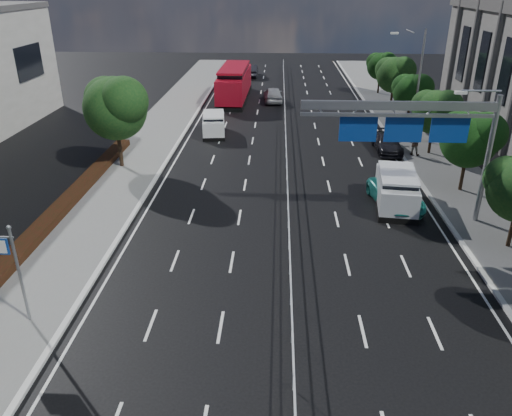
{
  "coord_description": "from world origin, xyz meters",
  "views": [
    {
      "loc": [
        -0.68,
        -15.9,
        12.58
      ],
      "look_at": [
        -1.67,
        6.14,
        2.4
      ],
      "focal_mm": 35.0,
      "sensor_mm": 36.0,
      "label": 1
    }
  ],
  "objects_px": {
    "near_car_silver": "(273,94)",
    "near_car_dark": "(251,70)",
    "toilet_sign": "(4,258)",
    "overhead_gantry": "(419,124)",
    "white_minivan": "(214,124)",
    "pedestrian_b": "(415,143)",
    "parked_car_dark": "(387,143)",
    "red_bus": "(234,82)",
    "parked_car_teal": "(396,195)",
    "silver_minivan": "(396,189)"
  },
  "relations": [
    {
      "from": "red_bus",
      "to": "parked_car_dark",
      "type": "bearing_deg",
      "value": -51.78
    },
    {
      "from": "red_bus",
      "to": "parked_car_dark",
      "type": "height_order",
      "value": "red_bus"
    },
    {
      "from": "overhead_gantry",
      "to": "near_car_silver",
      "type": "distance_m",
      "value": 31.2
    },
    {
      "from": "toilet_sign",
      "to": "near_car_silver",
      "type": "relative_size",
      "value": 0.9
    },
    {
      "from": "near_car_silver",
      "to": "pedestrian_b",
      "type": "relative_size",
      "value": 2.56
    },
    {
      "from": "near_car_silver",
      "to": "silver_minivan",
      "type": "height_order",
      "value": "silver_minivan"
    },
    {
      "from": "near_car_silver",
      "to": "parked_car_teal",
      "type": "relative_size",
      "value": 0.94
    },
    {
      "from": "near_car_silver",
      "to": "red_bus",
      "type": "bearing_deg",
      "value": -18.51
    },
    {
      "from": "toilet_sign",
      "to": "pedestrian_b",
      "type": "bearing_deg",
      "value": 45.87
    },
    {
      "from": "toilet_sign",
      "to": "white_minivan",
      "type": "relative_size",
      "value": 0.96
    },
    {
      "from": "silver_minivan",
      "to": "pedestrian_b",
      "type": "height_order",
      "value": "silver_minivan"
    },
    {
      "from": "overhead_gantry",
      "to": "white_minivan",
      "type": "bearing_deg",
      "value": 128.02
    },
    {
      "from": "red_bus",
      "to": "silver_minivan",
      "type": "xyz_separation_m",
      "value": [
        12.17,
        -28.9,
        -0.85
      ]
    },
    {
      "from": "near_car_dark",
      "to": "parked_car_teal",
      "type": "xyz_separation_m",
      "value": [
        11.03,
        -43.67,
        -0.1
      ]
    },
    {
      "from": "near_car_silver",
      "to": "near_car_dark",
      "type": "xyz_separation_m",
      "value": [
        -3.28,
        15.84,
        -0.01
      ]
    },
    {
      "from": "white_minivan",
      "to": "parked_car_teal",
      "type": "relative_size",
      "value": 0.88
    },
    {
      "from": "white_minivan",
      "to": "red_bus",
      "type": "bearing_deg",
      "value": 81.01
    },
    {
      "from": "overhead_gantry",
      "to": "parked_car_dark",
      "type": "bearing_deg",
      "value": 84.1
    },
    {
      "from": "parked_car_dark",
      "to": "pedestrian_b",
      "type": "bearing_deg",
      "value": -35.33
    },
    {
      "from": "parked_car_teal",
      "to": "parked_car_dark",
      "type": "distance_m",
      "value": 10.81
    },
    {
      "from": "near_car_silver",
      "to": "near_car_dark",
      "type": "distance_m",
      "value": 16.17
    },
    {
      "from": "near_car_dark",
      "to": "silver_minivan",
      "type": "xyz_separation_m",
      "value": [
        11.03,
        -43.61,
        0.25
      ]
    },
    {
      "from": "parked_car_dark",
      "to": "overhead_gantry",
      "type": "bearing_deg",
      "value": -97.08
    },
    {
      "from": "toilet_sign",
      "to": "overhead_gantry",
      "type": "xyz_separation_m",
      "value": [
        17.69,
        10.05,
        2.66
      ]
    },
    {
      "from": "pedestrian_b",
      "to": "overhead_gantry",
      "type": "bearing_deg",
      "value": 97.79
    },
    {
      "from": "red_bus",
      "to": "pedestrian_b",
      "type": "bearing_deg",
      "value": -50.14
    },
    {
      "from": "near_car_dark",
      "to": "parked_car_teal",
      "type": "relative_size",
      "value": 0.96
    },
    {
      "from": "red_bus",
      "to": "parked_car_dark",
      "type": "xyz_separation_m",
      "value": [
        13.71,
        -18.26,
        -1.24
      ]
    },
    {
      "from": "near_car_silver",
      "to": "pedestrian_b",
      "type": "distance_m",
      "value": 21.47
    },
    {
      "from": "white_minivan",
      "to": "near_car_silver",
      "type": "distance_m",
      "value": 14.03
    },
    {
      "from": "toilet_sign",
      "to": "silver_minivan",
      "type": "xyz_separation_m",
      "value": [
        17.45,
        12.06,
        -1.88
      ]
    },
    {
      "from": "white_minivan",
      "to": "near_car_silver",
      "type": "relative_size",
      "value": 0.94
    },
    {
      "from": "white_minivan",
      "to": "near_car_dark",
      "type": "distance_m",
      "value": 28.99
    },
    {
      "from": "parked_car_teal",
      "to": "silver_minivan",
      "type": "bearing_deg",
      "value": 83.16
    },
    {
      "from": "pedestrian_b",
      "to": "white_minivan",
      "type": "bearing_deg",
      "value": 5.05
    },
    {
      "from": "toilet_sign",
      "to": "overhead_gantry",
      "type": "height_order",
      "value": "overhead_gantry"
    },
    {
      "from": "silver_minivan",
      "to": "near_car_silver",
      "type": "bearing_deg",
      "value": 112.59
    },
    {
      "from": "red_bus",
      "to": "parked_car_teal",
      "type": "relative_size",
      "value": 2.41
    },
    {
      "from": "overhead_gantry",
      "to": "parked_car_teal",
      "type": "relative_size",
      "value": 2.0
    },
    {
      "from": "white_minivan",
      "to": "red_bus",
      "type": "xyz_separation_m",
      "value": [
        0.63,
        14.23,
        0.99
      ]
    },
    {
      "from": "overhead_gantry",
      "to": "near_car_silver",
      "type": "bearing_deg",
      "value": 105.02
    },
    {
      "from": "red_bus",
      "to": "parked_car_teal",
      "type": "distance_m",
      "value": 31.43
    },
    {
      "from": "red_bus",
      "to": "near_car_dark",
      "type": "height_order",
      "value": "red_bus"
    },
    {
      "from": "white_minivan",
      "to": "pedestrian_b",
      "type": "xyz_separation_m",
      "value": [
        16.17,
        -5.27,
        0.15
      ]
    },
    {
      "from": "overhead_gantry",
      "to": "silver_minivan",
      "type": "xyz_separation_m",
      "value": [
        -0.24,
        2.01,
        -4.54
      ]
    },
    {
      "from": "white_minivan",
      "to": "parked_car_dark",
      "type": "height_order",
      "value": "white_minivan"
    },
    {
      "from": "near_car_dark",
      "to": "silver_minivan",
      "type": "height_order",
      "value": "silver_minivan"
    },
    {
      "from": "white_minivan",
      "to": "pedestrian_b",
      "type": "distance_m",
      "value": 17.0
    },
    {
      "from": "red_bus",
      "to": "parked_car_teal",
      "type": "height_order",
      "value": "red_bus"
    },
    {
      "from": "silver_minivan",
      "to": "parked_car_dark",
      "type": "xyz_separation_m",
      "value": [
        1.55,
        10.63,
        -0.39
      ]
    }
  ]
}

